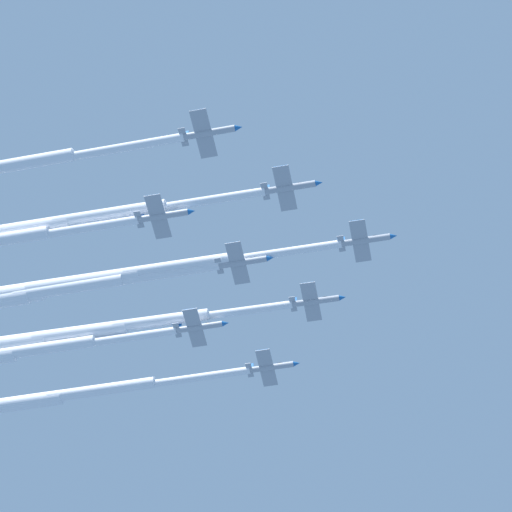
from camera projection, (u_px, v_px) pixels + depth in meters
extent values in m
cylinder|color=#9EA3AD|center=(363.00, 240.00, 196.35)|extent=(9.07, 2.82, 1.22)
cone|color=#1959A5|center=(393.00, 236.00, 195.72)|extent=(1.49, 1.38, 1.16)
cylinder|color=black|center=(336.00, 245.00, 196.95)|extent=(0.76, 1.01, 0.92)
ellipsoid|color=black|center=(375.00, 237.00, 196.49)|extent=(2.02, 1.16, 0.76)
cube|color=#9EA3AD|center=(360.00, 241.00, 196.38)|extent=(4.16, 8.71, 1.13)
cube|color=#1959A5|center=(363.00, 259.00, 198.55)|extent=(2.39, 1.11, 0.18)
cube|color=#1959A5|center=(357.00, 222.00, 194.31)|extent=(2.39, 1.11, 0.18)
cube|color=#9EA3AD|center=(341.00, 244.00, 196.82)|extent=(1.66, 3.34, 0.48)
cube|color=#1959A5|center=(341.00, 241.00, 197.61)|extent=(1.44, 0.59, 1.90)
cylinder|color=white|center=(282.00, 252.00, 198.09)|extent=(20.20, 5.17, 1.56)
cylinder|color=white|center=(181.00, 266.00, 200.13)|extent=(20.34, 5.94, 2.33)
cylinder|color=white|center=(83.00, 282.00, 202.57)|extent=(20.48, 6.70, 3.11)
cylinder|color=#9EA3AD|center=(314.00, 301.00, 206.89)|extent=(9.08, 2.76, 1.23)
cone|color=#1959A5|center=(342.00, 298.00, 206.28)|extent=(1.48, 1.38, 1.17)
cylinder|color=black|center=(288.00, 305.00, 207.46)|extent=(0.75, 1.02, 0.93)
ellipsoid|color=black|center=(325.00, 298.00, 207.04)|extent=(2.02, 1.16, 0.77)
cube|color=#9EA3AD|center=(311.00, 302.00, 206.91)|extent=(4.09, 8.69, 1.24)
cube|color=#1959A5|center=(314.00, 319.00, 209.05)|extent=(2.39, 1.09, 0.19)
cube|color=#1959A5|center=(308.00, 284.00, 204.89)|extent=(2.39, 1.09, 0.19)
cube|color=#9EA3AD|center=(293.00, 304.00, 207.34)|extent=(1.63, 3.33, 0.52)
cube|color=#1959A5|center=(293.00, 301.00, 208.13)|extent=(1.44, 0.60, 1.90)
cylinder|color=white|center=(244.00, 311.00, 208.41)|extent=(17.50, 4.55, 1.57)
cylinder|color=white|center=(161.00, 321.00, 210.07)|extent=(17.64, 5.33, 2.36)
cylinder|color=white|center=(80.00, 333.00, 212.12)|extent=(17.77, 6.10, 3.14)
cylinder|color=white|center=(1.00, 346.00, 214.18)|extent=(17.91, 6.87, 3.93)
cylinder|color=#9EA3AD|center=(288.00, 188.00, 189.50)|extent=(9.07, 2.86, 1.23)
cone|color=#1959A5|center=(319.00, 183.00, 188.86)|extent=(1.49, 1.39, 1.17)
cylinder|color=black|center=(259.00, 192.00, 190.11)|extent=(0.76, 1.02, 0.93)
ellipsoid|color=black|center=(300.00, 184.00, 189.64)|extent=(2.02, 1.18, 0.77)
cube|color=#9EA3AD|center=(285.00, 188.00, 189.53)|extent=(4.18, 8.70, 1.24)
cube|color=#1959A5|center=(289.00, 208.00, 191.66)|extent=(2.39, 1.12, 0.19)
cube|color=#1959A5|center=(281.00, 168.00, 187.51)|extent=(2.39, 1.12, 0.19)
cube|color=#9EA3AD|center=(265.00, 191.00, 189.98)|extent=(1.66, 3.33, 0.52)
cube|color=#1959A5|center=(265.00, 188.00, 190.77)|extent=(1.44, 0.62, 1.90)
cylinder|color=white|center=(208.00, 200.00, 191.20)|extent=(19.10, 5.04, 1.57)
cylinder|color=white|center=(109.00, 214.00, 193.16)|extent=(19.24, 5.82, 2.36)
cylinder|color=white|center=(14.00, 231.00, 195.50)|extent=(19.39, 6.59, 3.14)
cylinder|color=#9EA3AD|center=(241.00, 263.00, 198.25)|extent=(9.08, 2.95, 1.26)
cone|color=#1959A5|center=(270.00, 258.00, 197.59)|extent=(1.50, 1.43, 1.20)
cylinder|color=black|center=(214.00, 267.00, 198.88)|extent=(0.77, 1.04, 0.95)
ellipsoid|color=black|center=(252.00, 259.00, 198.39)|extent=(2.03, 1.20, 0.79)
cube|color=#9EA3AD|center=(238.00, 263.00, 198.28)|extent=(4.23, 8.67, 1.50)
cube|color=#1959A5|center=(242.00, 282.00, 200.31)|extent=(2.39, 1.13, 0.21)
cube|color=#1959A5|center=(233.00, 244.00, 196.37)|extent=(2.39, 1.13, 0.21)
cube|color=#9EA3AD|center=(219.00, 266.00, 198.75)|extent=(1.68, 3.32, 0.62)
cube|color=#1959A5|center=(219.00, 263.00, 199.56)|extent=(1.46, 0.68, 1.89)
cylinder|color=white|center=(163.00, 274.00, 200.04)|extent=(19.51, 5.29, 1.61)
cylinder|color=white|center=(68.00, 288.00, 202.12)|extent=(19.67, 6.08, 2.41)
cylinder|color=#9EA3AD|center=(270.00, 367.00, 215.29)|extent=(9.08, 2.93, 1.26)
cone|color=#1959A5|center=(296.00, 364.00, 214.63)|extent=(1.50, 1.42, 1.20)
cylinder|color=black|center=(244.00, 371.00, 215.92)|extent=(0.77, 1.04, 0.94)
ellipsoid|color=black|center=(280.00, 364.00, 215.43)|extent=(2.03, 1.20, 0.79)
cube|color=#9EA3AD|center=(267.00, 368.00, 215.32)|extent=(4.22, 8.68, 1.46)
cube|color=#1959A5|center=(271.00, 384.00, 217.37)|extent=(2.39, 1.13, 0.21)
cube|color=#1959A5|center=(263.00, 351.00, 213.39)|extent=(2.39, 1.13, 0.21)
cube|color=#9EA3AD|center=(249.00, 370.00, 215.79)|extent=(1.68, 3.33, 0.60)
cube|color=#1959A5|center=(250.00, 367.00, 216.59)|extent=(1.45, 0.67, 1.90)
cylinder|color=white|center=(195.00, 378.00, 217.15)|extent=(20.83, 5.52, 1.60)
cylinder|color=white|center=(101.00, 390.00, 219.38)|extent=(20.99, 6.31, 2.40)
cylinder|color=white|center=(9.00, 404.00, 221.97)|extent=(21.14, 7.09, 3.21)
cylinder|color=#9EA3AD|center=(207.00, 133.00, 182.25)|extent=(9.07, 2.97, 1.25)
cone|color=#1959A5|center=(238.00, 128.00, 181.57)|extent=(1.51, 1.42, 1.19)
cylinder|color=black|center=(177.00, 138.00, 182.89)|extent=(0.77, 1.04, 0.94)
ellipsoid|color=black|center=(219.00, 130.00, 182.38)|extent=(2.03, 1.20, 0.79)
cube|color=#9EA3AD|center=(204.00, 134.00, 182.28)|extent=(4.26, 8.69, 1.39)
cube|color=#1959A5|center=(209.00, 155.00, 184.35)|extent=(2.39, 1.14, 0.20)
cube|color=#1959A5|center=(198.00, 112.00, 180.33)|extent=(2.39, 1.14, 0.20)
cube|color=#9EA3AD|center=(183.00, 137.00, 182.76)|extent=(1.69, 3.33, 0.58)
cube|color=#1959A5|center=(184.00, 134.00, 183.56)|extent=(1.45, 0.67, 1.90)
cylinder|color=white|center=(120.00, 148.00, 184.14)|extent=(20.63, 5.57, 1.59)
cylinder|color=white|center=(11.00, 165.00, 186.40)|extent=(20.78, 6.35, 2.39)
cylinder|color=#9EA3AD|center=(198.00, 327.00, 207.73)|extent=(9.07, 2.88, 1.24)
cone|color=#1959A5|center=(225.00, 323.00, 207.08)|extent=(1.50, 1.39, 1.17)
cylinder|color=black|center=(172.00, 331.00, 208.34)|extent=(0.76, 1.02, 0.93)
ellipsoid|color=black|center=(209.00, 324.00, 207.86)|extent=(2.02, 1.18, 0.77)
cube|color=#9EA3AD|center=(195.00, 328.00, 207.76)|extent=(4.20, 8.70, 1.24)
cube|color=#1959A5|center=(200.00, 344.00, 209.89)|extent=(2.39, 1.12, 0.19)
cube|color=#1959A5|center=(190.00, 310.00, 205.74)|extent=(2.39, 1.12, 0.19)
cube|color=#9EA3AD|center=(177.00, 330.00, 208.22)|extent=(1.67, 3.33, 0.52)
cube|color=#1959A5|center=(178.00, 327.00, 209.01)|extent=(1.44, 0.62, 1.90)
cylinder|color=white|center=(129.00, 337.00, 209.36)|extent=(17.41, 4.78, 1.57)
cylinder|color=white|center=(48.00, 348.00, 211.16)|extent=(17.56, 5.55, 2.36)
cylinder|color=#9EA3AD|center=(161.00, 216.00, 190.44)|extent=(9.07, 2.86, 1.23)
cone|color=#1959A5|center=(191.00, 211.00, 189.79)|extent=(1.49, 1.39, 1.17)
cylinder|color=black|center=(133.00, 220.00, 191.05)|extent=(0.76, 1.02, 0.92)
ellipsoid|color=black|center=(173.00, 213.00, 190.57)|extent=(2.02, 1.17, 0.77)
cube|color=#9EA3AD|center=(158.00, 217.00, 190.47)|extent=(4.19, 8.71, 1.18)
cube|color=#1959A5|center=(164.00, 236.00, 192.63)|extent=(2.39, 1.12, 0.19)
cube|color=#1959A5|center=(152.00, 197.00, 188.43)|extent=(2.39, 1.12, 0.19)
cube|color=#9EA3AD|center=(139.00, 220.00, 190.92)|extent=(1.67, 3.34, 0.49)
cube|color=#1959A5|center=(140.00, 216.00, 191.71)|extent=(1.44, 0.61, 1.90)
cylinder|color=white|center=(86.00, 228.00, 192.07)|extent=(17.61, 4.78, 1.56)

